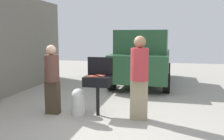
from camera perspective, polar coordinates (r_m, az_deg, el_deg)
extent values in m
plane|color=#9E998E|center=(5.51, -3.01, -11.43)|extent=(24.00, 24.00, 0.00)
cylinder|color=black|center=(5.70, -3.31, -7.12)|extent=(0.08, 0.08, 0.70)
cube|color=black|center=(5.60, -3.34, -2.59)|extent=(0.60, 0.44, 0.22)
cube|color=black|center=(5.76, -2.76, 0.93)|extent=(0.60, 0.05, 0.42)
cylinder|color=#B74C33|center=(5.52, -2.61, -1.44)|extent=(0.13, 0.04, 0.03)
cylinder|color=#C6593D|center=(5.47, -5.26, -1.55)|extent=(0.13, 0.03, 0.03)
cylinder|color=#B74C33|center=(5.62, -2.23, -1.27)|extent=(0.13, 0.03, 0.03)
cylinder|color=#C6593D|center=(5.70, -3.10, -1.14)|extent=(0.13, 0.03, 0.03)
cylinder|color=#AD4228|center=(5.51, -5.05, -1.47)|extent=(0.13, 0.03, 0.03)
cylinder|color=#AD4228|center=(5.43, -3.97, -1.61)|extent=(0.13, 0.03, 0.03)
cylinder|color=#B74C33|center=(5.55, -2.42, -1.38)|extent=(0.13, 0.03, 0.03)
cylinder|color=#B74C33|center=(5.58, -4.41, -1.35)|extent=(0.13, 0.04, 0.03)
cylinder|color=#B74C33|center=(5.54, -4.81, -1.43)|extent=(0.13, 0.04, 0.03)
cylinder|color=silver|center=(5.84, -7.82, -8.01)|extent=(0.32, 0.32, 0.46)
sphere|color=silver|center=(5.78, -7.86, -5.81)|extent=(0.31, 0.31, 0.31)
cube|color=#3F3323|center=(5.97, -13.61, -6.22)|extent=(0.32, 0.18, 0.78)
cylinder|color=brown|center=(5.84, -13.83, 0.43)|extent=(0.34, 0.34, 0.62)
sphere|color=tan|center=(5.81, -13.97, 4.56)|extent=(0.23, 0.23, 0.23)
cube|color=gray|center=(5.42, 6.28, -6.96)|extent=(0.37, 0.20, 0.88)
cylinder|color=#B23338|center=(5.27, 6.41, 1.33)|extent=(0.38, 0.38, 0.70)
sphere|color=#936B4C|center=(5.24, 6.49, 6.50)|extent=(0.26, 0.26, 0.26)
cube|color=#234C2D|center=(9.60, 7.38, 1.57)|extent=(1.95, 4.42, 0.90)
cube|color=#234C2D|center=(9.34, 7.34, 6.62)|extent=(1.79, 2.62, 0.80)
cylinder|color=black|center=(8.09, 12.54, -2.98)|extent=(0.23, 0.64, 0.64)
cylinder|color=black|center=(8.31, -0.01, -2.50)|extent=(0.23, 0.64, 0.64)
cylinder|color=black|center=(11.13, 12.79, -0.02)|extent=(0.23, 0.64, 0.64)
cylinder|color=black|center=(11.29, 3.60, 0.27)|extent=(0.23, 0.64, 0.64)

